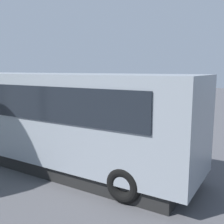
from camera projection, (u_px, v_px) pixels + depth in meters
name	position (u px, v px, depth m)	size (l,w,h in m)	color
ground_plane	(112.00, 133.00, 14.14)	(80.00, 80.00, 0.00)	#4C4C51
tour_bus	(45.00, 119.00, 9.45)	(11.04, 2.70, 3.25)	#8C939E
spectator_far_left	(122.00, 124.00, 11.26)	(0.58, 0.38, 1.78)	black
spectator_left	(97.00, 122.00, 11.81)	(0.57, 0.33, 1.78)	black
spectator_centre	(76.00, 122.00, 12.17)	(0.58, 0.35, 1.68)	black
spectator_right	(62.00, 118.00, 12.94)	(0.58, 0.33, 1.72)	black
parked_motorcycle_silver	(96.00, 142.00, 10.66)	(2.03, 0.70, 0.99)	black
stunt_motorcycle	(115.00, 111.00, 17.69)	(2.01, 0.79, 1.23)	black
traffic_cone	(154.00, 121.00, 16.06)	(0.34, 0.34, 0.63)	orange
bay_line_a	(140.00, 135.00, 13.72)	(0.23, 3.88, 0.01)	white
bay_line_b	(102.00, 130.00, 14.98)	(0.25, 4.40, 0.01)	white
bay_line_c	(70.00, 125.00, 16.25)	(0.26, 4.60, 0.01)	white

